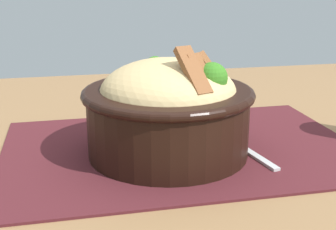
# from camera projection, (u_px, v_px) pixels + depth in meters

# --- Properties ---
(table) EXTENTS (1.24, 1.00, 0.74)m
(table) POSITION_uv_depth(u_px,v_px,m) (210.00, 193.00, 0.62)
(table) COLOR olive
(table) RESTS_ON ground_plane
(placemat) EXTENTS (0.46, 0.31, 0.00)m
(placemat) POSITION_uv_depth(u_px,v_px,m) (181.00, 148.00, 0.60)
(placemat) COLOR #47191E
(placemat) RESTS_ON table
(bowl) EXTENTS (0.22, 0.22, 0.14)m
(bowl) POSITION_uv_depth(u_px,v_px,m) (169.00, 107.00, 0.56)
(bowl) COLOR black
(bowl) RESTS_ON placemat
(fork) EXTENTS (0.04, 0.14, 0.00)m
(fork) POSITION_uv_depth(u_px,v_px,m) (243.00, 148.00, 0.59)
(fork) COLOR #BBBBBB
(fork) RESTS_ON placemat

